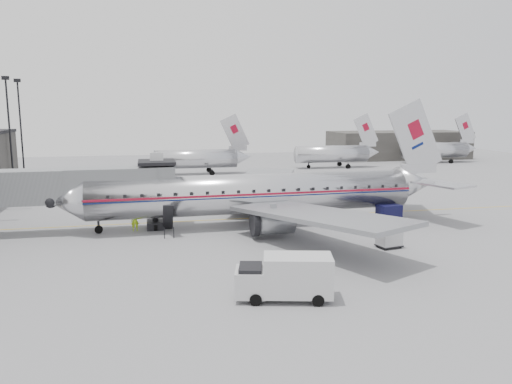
# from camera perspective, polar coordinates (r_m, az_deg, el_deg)

# --- Properties ---
(ground) EXTENTS (160.00, 160.00, 0.00)m
(ground) POSITION_cam_1_polar(r_m,az_deg,el_deg) (45.48, 0.51, -4.64)
(ground) COLOR slate
(ground) RESTS_ON ground
(hangar) EXTENTS (30.00, 12.00, 6.00)m
(hangar) POSITION_cam_1_polar(r_m,az_deg,el_deg) (116.88, 15.92, 5.20)
(hangar) COLOR #363431
(hangar) RESTS_ON ground
(apron_line) EXTENTS (60.00, 0.15, 0.01)m
(apron_line) POSITION_cam_1_polar(r_m,az_deg,el_deg) (51.83, 2.31, -2.87)
(apron_line) COLOR gold
(apron_line) RESTS_ON ground
(jet_bridge) EXTENTS (21.00, 6.20, 7.10)m
(jet_bridge) POSITION_cam_1_polar(r_m,az_deg,el_deg) (47.75, -20.42, 0.55)
(jet_bridge) COLOR #5C5E61
(jet_bridge) RESTS_ON ground
(distant_aircraft_near) EXTENTS (16.39, 3.20, 10.26)m
(distant_aircraft_near) POSITION_cam_1_polar(r_m,az_deg,el_deg) (85.80, -6.78, 3.86)
(distant_aircraft_near) COLOR silver
(distant_aircraft_near) RESTS_ON ground
(distant_aircraft_mid) EXTENTS (16.39, 3.20, 10.26)m
(distant_aircraft_mid) POSITION_cam_1_polar(r_m,az_deg,el_deg) (95.60, 8.75, 4.40)
(distant_aircraft_mid) COLOR silver
(distant_aircraft_mid) RESTS_ON ground
(distant_aircraft_far) EXTENTS (16.39, 3.20, 10.26)m
(distant_aircraft_far) POSITION_cam_1_polar(r_m,az_deg,el_deg) (109.84, 19.83, 4.60)
(distant_aircraft_far) COLOR silver
(distant_aircraft_far) RESTS_ON ground
(airliner) EXTENTS (38.54, 35.71, 12.19)m
(airliner) POSITION_cam_1_polar(r_m,az_deg,el_deg) (47.89, 0.63, -0.17)
(airliner) COLOR silver
(airliner) RESTS_ON ground
(service_van) EXTENTS (6.01, 3.42, 2.67)m
(service_van) POSITION_cam_1_polar(r_m,az_deg,el_deg) (29.72, 3.36, -9.63)
(service_van) COLOR #B9B9BB
(service_van) RESTS_ON ground
(baggage_cart_navy) EXTENTS (2.42, 1.96, 1.75)m
(baggage_cart_navy) POSITION_cam_1_polar(r_m,az_deg,el_deg) (51.11, 14.94, -2.31)
(baggage_cart_navy) COLOR black
(baggage_cart_navy) RESTS_ON ground
(baggage_cart_white) EXTENTS (2.11, 1.77, 1.46)m
(baggage_cart_white) POSITION_cam_1_polar(r_m,az_deg,el_deg) (41.88, 14.97, -5.12)
(baggage_cart_white) COLOR silver
(baggage_cart_white) RESTS_ON ground
(ramp_worker) EXTENTS (0.76, 0.55, 1.96)m
(ramp_worker) POSITION_cam_1_polar(r_m,az_deg,el_deg) (47.17, -13.66, -3.18)
(ramp_worker) COLOR #AFE41A
(ramp_worker) RESTS_ON ground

